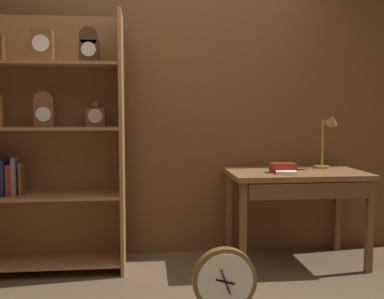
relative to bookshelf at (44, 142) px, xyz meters
name	(u,v)px	position (x,y,z in m)	size (l,w,h in m)	color
back_wood_panel	(172,107)	(1.02, 0.37, 0.28)	(4.80, 0.05, 2.60)	brown
bookshelf	(44,142)	(0.00, 0.00, 0.00)	(1.19, 0.39, 2.02)	#9E6B3D
workbench	(296,183)	(2.01, -0.06, -0.35)	(1.10, 0.68, 0.77)	brown
desk_lamp	(328,136)	(2.34, 0.10, 0.03)	(0.18, 0.19, 0.48)	olive
toolbox_small	(283,168)	(1.88, -0.10, -0.22)	(0.20, 0.11, 0.08)	maroon
open_repair_manual	(286,172)	(1.89, -0.15, -0.24)	(0.16, 0.22, 0.03)	silver
round_clock_large	(224,282)	(1.26, -0.97, -0.80)	(0.40, 0.11, 0.44)	brown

